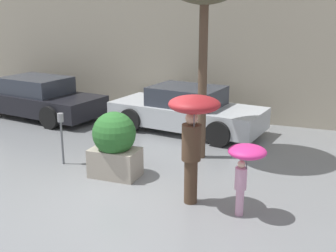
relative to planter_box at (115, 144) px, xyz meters
name	(u,v)px	position (x,y,z in m)	size (l,w,h in m)	color
ground_plane	(121,197)	(0.58, -0.91, -0.74)	(40.00, 40.00, 0.00)	slate
building_facade	(212,25)	(0.58, 5.59, 2.26)	(18.00, 0.30, 6.00)	#9E937F
planter_box	(115,144)	(0.00, 0.00, 0.00)	(1.05, 0.93, 1.44)	#9E9384
person_adult	(193,124)	(1.98, -0.73, 0.82)	(0.91, 0.91, 2.09)	#473323
person_child	(246,160)	(2.96, -0.83, 0.30)	(0.66, 0.66, 1.31)	#D199B7
parked_car_near	(187,110)	(0.35, 3.87, -0.12)	(4.73, 2.52, 1.33)	#B7BCC1
parked_car_far	(38,98)	(-4.86, 3.73, -0.12)	(4.85, 2.56, 1.33)	black
parking_meter	(61,128)	(-1.49, 0.22, 0.14)	(0.14, 0.14, 1.23)	#595B60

